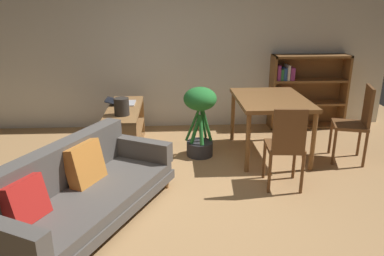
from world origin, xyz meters
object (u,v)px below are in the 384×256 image
bookshelf (303,91)px  potted_floor_plant (200,115)px  open_laptop (122,102)px  dining_table (271,104)px  dining_chair_far (357,120)px  fabric_couch (78,190)px  dining_chair_near (286,144)px  media_console (125,130)px  desk_speaker (122,107)px

bookshelf → potted_floor_plant: bearing=-146.5°
open_laptop → potted_floor_plant: potted_floor_plant is taller
potted_floor_plant → dining_table: (0.93, 0.01, 0.13)m
dining_table → dining_chair_far: (1.04, -0.30, -0.15)m
fabric_couch → dining_chair_far: size_ratio=2.14×
dining_chair_near → dining_table: bearing=85.3°
open_laptop → media_console: bearing=-78.5°
dining_chair_near → dining_chair_far: bearing=32.3°
dining_table → dining_chair_far: bearing=-16.2°
dining_chair_far → media_console: bearing=169.9°
desk_speaker → dining_chair_near: size_ratio=0.23×
dining_chair_near → bookshelf: bearing=67.0°
fabric_couch → bookshelf: size_ratio=1.73×
media_console → dining_chair_far: 3.05m
dining_table → media_console: bearing=173.2°
fabric_couch → bookshelf: bookshelf is taller
potted_floor_plant → bookshelf: (1.77, 1.17, 0.01)m
potted_floor_plant → fabric_couch: bearing=-129.5°
dining_table → desk_speaker: bearing=-177.0°
fabric_couch → bookshelf: 4.06m
dining_chair_near → dining_chair_far: dining_chair_far is taller
dining_chair_near → bookshelf: (0.92, 2.17, 0.06)m
desk_speaker → dining_table: desk_speaker is taller
fabric_couch → dining_table: dining_table is taller
dining_chair_near → media_console: bearing=146.3°
media_console → potted_floor_plant: bearing=-13.6°
media_console → potted_floor_plant: (1.02, -0.25, 0.28)m
dining_table → dining_chair_far: 1.09m
fabric_couch → potted_floor_plant: bearing=50.5°
dining_chair_far → dining_chair_near: bearing=-147.7°
fabric_couch → dining_table: bearing=35.0°
desk_speaker → potted_floor_plant: size_ratio=0.23×
fabric_couch → dining_table: 2.70m
dining_table → dining_chair_near: dining_chair_near is taller
dining_table → dining_chair_far: dining_chair_far is taller
fabric_couch → dining_chair_far: dining_chair_far is taller
dining_chair_far → potted_floor_plant: bearing=171.7°
media_console → bookshelf: size_ratio=1.10×
media_console → fabric_couch: bearing=-97.6°
desk_speaker → potted_floor_plant: (1.00, 0.09, -0.15)m
dining_chair_far → bookshelf: 1.48m
media_console → dining_table: dining_table is taller
open_laptop → potted_floor_plant: bearing=-24.0°
dining_chair_near → dining_chair_far: (1.12, 0.71, 0.03)m
fabric_couch → desk_speaker: desk_speaker is taller
open_laptop → dining_chair_near: size_ratio=0.43×
media_console → dining_chair_near: dining_chair_near is taller
open_laptop → potted_floor_plant: (1.06, -0.47, -0.06)m
desk_speaker → open_laptop: bearing=96.5°
media_console → bookshelf: (2.79, 0.93, 0.29)m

